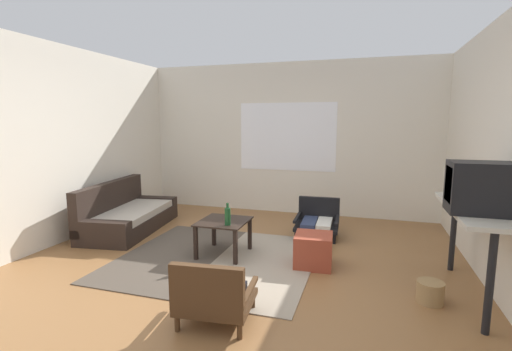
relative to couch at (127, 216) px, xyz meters
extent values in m
plane|color=olive|center=(2.11, -1.19, -0.22)|extent=(7.80, 7.80, 0.00)
cube|color=silver|center=(2.11, 1.87, 1.13)|extent=(5.60, 0.12, 2.70)
cube|color=white|center=(2.11, 1.81, 1.17)|extent=(1.75, 0.01, 1.21)
cube|color=silver|center=(-0.55, -0.89, 1.13)|extent=(0.12, 6.60, 2.70)
cube|color=#4C4238|center=(1.23, -0.71, -0.22)|extent=(1.16, 2.21, 0.01)
cube|color=gray|center=(2.39, -0.71, -0.22)|extent=(1.16, 2.21, 0.01)
cube|color=black|center=(0.07, 0.01, -0.10)|extent=(1.03, 1.87, 0.23)
cube|color=#B2A899|center=(0.10, 0.01, 0.06)|extent=(0.91, 1.68, 0.10)
cube|color=black|center=(-0.27, -0.04, 0.21)|extent=(0.38, 1.78, 0.62)
cube|color=black|center=(-0.04, 0.80, -0.04)|extent=(0.82, 0.29, 0.36)
cube|color=black|center=(0.18, -0.78, -0.04)|extent=(0.82, 0.29, 0.36)
cube|color=black|center=(1.84, -0.55, 0.21)|extent=(0.59, 0.62, 0.02)
cube|color=black|center=(1.58, -0.29, -0.01)|extent=(0.04, 0.04, 0.42)
cube|color=black|center=(2.09, -0.29, -0.01)|extent=(0.04, 0.04, 0.42)
cube|color=black|center=(1.58, -0.82, -0.01)|extent=(0.04, 0.04, 0.42)
cube|color=black|center=(2.09, -0.82, -0.01)|extent=(0.04, 0.04, 0.42)
cylinder|color=black|center=(3.13, 0.27, -0.16)|extent=(0.04, 0.04, 0.13)
cylinder|color=black|center=(2.60, 0.25, -0.16)|extent=(0.04, 0.04, 0.13)
cylinder|color=black|center=(3.11, 0.81, -0.16)|extent=(0.04, 0.04, 0.13)
cylinder|color=black|center=(2.58, 0.79, -0.16)|extent=(0.04, 0.04, 0.13)
cube|color=black|center=(2.85, 0.53, -0.06)|extent=(0.63, 0.64, 0.05)
cube|color=silver|center=(2.96, 0.52, -0.01)|extent=(0.22, 0.56, 0.06)
cube|color=#2D3856|center=(2.75, 0.51, -0.01)|extent=(0.22, 0.56, 0.06)
cube|color=black|center=(2.84, 0.81, 0.13)|extent=(0.61, 0.09, 0.35)
cube|color=black|center=(3.14, 0.54, 0.05)|extent=(0.07, 0.62, 0.04)
cube|color=black|center=(2.57, 0.52, 0.05)|extent=(0.07, 0.62, 0.04)
cylinder|color=#472D19|center=(2.08, -1.76, -0.16)|extent=(0.04, 0.04, 0.13)
cylinder|color=#472D19|center=(2.59, -1.71, -0.16)|extent=(0.04, 0.04, 0.13)
cylinder|color=#472D19|center=(2.12, -2.23, -0.16)|extent=(0.04, 0.04, 0.13)
cylinder|color=#472D19|center=(2.63, -2.18, -0.16)|extent=(0.04, 0.04, 0.13)
cube|color=#472D19|center=(2.36, -1.97, -0.06)|extent=(0.65, 0.61, 0.05)
cube|color=silver|center=(2.25, -1.96, -0.01)|extent=(0.24, 0.51, 0.06)
cube|color=black|center=(2.46, -1.94, -0.01)|extent=(0.24, 0.51, 0.06)
cube|color=#472D19|center=(2.38, -2.22, 0.16)|extent=(0.60, 0.13, 0.39)
cube|color=#472D19|center=(2.08, -2.00, 0.05)|extent=(0.10, 0.56, 0.04)
cube|color=#472D19|center=(2.63, -1.95, 0.05)|extent=(0.10, 0.56, 0.04)
cube|color=#993D28|center=(2.96, -0.58, -0.03)|extent=(0.45, 0.45, 0.38)
cube|color=beige|center=(4.47, -0.89, 0.63)|extent=(0.42, 1.43, 0.04)
cylinder|color=black|center=(4.47, -1.55, 0.20)|extent=(0.06, 0.06, 0.84)
cylinder|color=black|center=(4.47, -0.23, 0.20)|extent=(0.06, 0.06, 0.84)
cube|color=black|center=(4.47, -1.12, 0.88)|extent=(0.53, 0.36, 0.45)
cube|color=black|center=(4.21, -1.12, 0.90)|extent=(0.01, 0.28, 0.31)
cylinder|color=#A87047|center=(4.47, -0.49, 0.77)|extent=(0.22, 0.22, 0.23)
cylinder|color=#A87047|center=(4.47, -0.49, 0.92)|extent=(0.09, 0.09, 0.09)
cylinder|color=#194723|center=(1.96, -0.72, 0.32)|extent=(0.07, 0.07, 0.21)
cylinder|color=#194723|center=(1.96, -0.72, 0.46)|extent=(0.03, 0.03, 0.06)
cylinder|color=#9E7A4C|center=(4.12, -1.12, -0.12)|extent=(0.24, 0.24, 0.20)
camera|label=1|loc=(3.52, -4.62, 1.44)|focal=25.51mm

